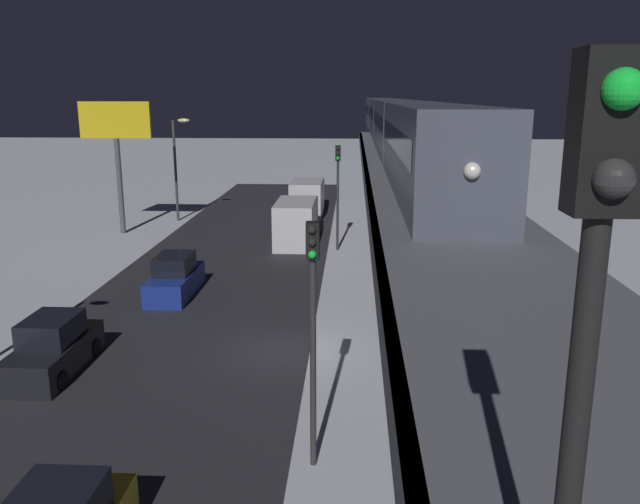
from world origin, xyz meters
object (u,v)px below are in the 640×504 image
(traffic_light_mid, at_px, (338,182))
(sedan_black, at_px, (54,350))
(box_truck, at_px, (297,221))
(commercial_billboard, at_px, (116,133))
(traffic_light_near, at_px, (313,311))
(rail_signal, at_px, (592,279))
(delivery_van, at_px, (308,197))
(subway_train, at_px, (391,120))
(sedan_blue, at_px, (175,279))

(traffic_light_mid, bearing_deg, sedan_black, 63.09)
(box_truck, distance_m, commercial_billboard, 13.58)
(traffic_light_near, xyz_separation_m, traffic_light_mid, (0.00, -23.61, 0.00))
(rail_signal, bearing_deg, delivery_van, -83.90)
(box_truck, xyz_separation_m, commercial_billboard, (12.27, -1.92, 5.48))
(rail_signal, height_order, commercial_billboard, rail_signal)
(rail_signal, xyz_separation_m, delivery_van, (5.03, -46.99, -6.94))
(subway_train, bearing_deg, delivery_van, 23.19)
(box_truck, distance_m, traffic_light_mid, 4.55)
(delivery_van, relative_size, commercial_billboard, 0.83)
(rail_signal, relative_size, traffic_light_near, 0.62)
(rail_signal, height_order, traffic_light_mid, rail_signal)
(delivery_van, bearing_deg, box_truck, 90.00)
(subway_train, distance_m, commercial_billboard, 21.87)
(traffic_light_near, distance_m, traffic_light_mid, 23.61)
(sedan_black, xyz_separation_m, delivery_van, (-6.60, -30.57, 0.56))
(sedan_black, height_order, traffic_light_near, traffic_light_near)
(sedan_black, distance_m, commercial_billboard, 24.01)
(rail_signal, distance_m, sedan_black, 21.46)
(subway_train, relative_size, commercial_billboard, 8.32)
(traffic_light_near, relative_size, traffic_light_mid, 1.00)
(rail_signal, height_order, sedan_blue, rail_signal)
(subway_train, xyz_separation_m, commercial_billboard, (18.95, 10.90, -0.51))
(commercial_billboard, bearing_deg, subway_train, -150.09)
(traffic_light_mid, height_order, commercial_billboard, commercial_billboard)
(traffic_light_mid, bearing_deg, delivery_van, -77.57)
(subway_train, xyz_separation_m, sedan_black, (13.27, 33.43, -6.55))
(sedan_black, relative_size, box_truck, 0.61)
(box_truck, bearing_deg, sedan_blue, 67.86)
(sedan_blue, bearing_deg, commercial_billboard, -61.42)
(sedan_black, xyz_separation_m, commercial_billboard, (5.67, -22.53, 6.04))
(delivery_van, distance_m, commercial_billboard, 15.66)
(delivery_van, height_order, commercial_billboard, commercial_billboard)
(subway_train, xyz_separation_m, box_truck, (6.67, 12.82, -5.99))
(delivery_van, height_order, traffic_light_mid, traffic_light_mid)
(subway_train, relative_size, traffic_light_mid, 11.57)
(sedan_blue, distance_m, traffic_light_near, 16.33)
(subway_train, distance_m, traffic_light_mid, 15.94)
(rail_signal, bearing_deg, sedan_black, -54.69)
(rail_signal, relative_size, sedan_blue, 0.87)
(box_truck, height_order, traffic_light_mid, traffic_light_mid)
(sedan_blue, relative_size, box_truck, 0.62)
(box_truck, xyz_separation_m, traffic_light_near, (-2.70, 25.90, 2.85))
(sedan_blue, bearing_deg, rail_signal, 111.28)
(traffic_light_mid, bearing_deg, sedan_blue, 51.73)
(delivery_van, bearing_deg, traffic_light_near, 94.31)
(commercial_billboard, bearing_deg, sedan_blue, 118.58)
(subway_train, bearing_deg, sedan_black, 68.35)
(traffic_light_mid, bearing_deg, subway_train, -104.73)
(traffic_light_near, bearing_deg, box_truck, -84.05)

